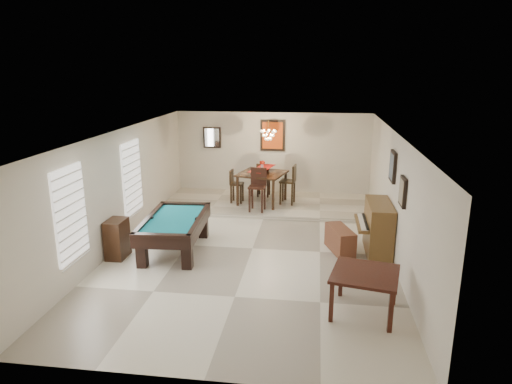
% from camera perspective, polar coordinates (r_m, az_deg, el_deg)
% --- Properties ---
extents(ground_plane, '(6.00, 9.00, 0.02)m').
position_cam_1_polar(ground_plane, '(10.30, -0.44, -7.12)').
color(ground_plane, beige).
extents(wall_back, '(6.00, 0.04, 2.60)m').
position_cam_1_polar(wall_back, '(14.23, 2.08, 4.72)').
color(wall_back, silver).
rests_on(wall_back, ground_plane).
extents(wall_front, '(6.00, 0.04, 2.60)m').
position_cam_1_polar(wall_front, '(5.74, -6.89, -12.03)').
color(wall_front, silver).
rests_on(wall_front, ground_plane).
extents(wall_left, '(0.04, 9.00, 2.60)m').
position_cam_1_polar(wall_left, '(10.70, -16.57, 0.49)').
color(wall_left, silver).
rests_on(wall_left, ground_plane).
extents(wall_right, '(0.04, 9.00, 2.60)m').
position_cam_1_polar(wall_right, '(9.93, 16.96, -0.68)').
color(wall_right, silver).
rests_on(wall_right, ground_plane).
extents(ceiling, '(6.00, 9.00, 0.04)m').
position_cam_1_polar(ceiling, '(9.61, -0.48, 7.41)').
color(ceiling, white).
rests_on(ceiling, wall_back).
extents(dining_step, '(6.00, 2.50, 0.12)m').
position_cam_1_polar(dining_step, '(13.32, 1.51, -1.52)').
color(dining_step, beige).
rests_on(dining_step, ground_plane).
extents(window_left_front, '(0.06, 1.00, 1.70)m').
position_cam_1_polar(window_left_front, '(8.78, -22.19, -2.55)').
color(window_left_front, white).
rests_on(window_left_front, wall_left).
extents(window_left_rear, '(0.06, 1.00, 1.70)m').
position_cam_1_polar(window_left_rear, '(11.20, -15.25, 1.77)').
color(window_left_rear, white).
rests_on(window_left_rear, wall_left).
extents(pool_table, '(1.33, 2.29, 0.74)m').
position_cam_1_polar(pool_table, '(10.20, -10.10, -5.30)').
color(pool_table, black).
rests_on(pool_table, ground_plane).
extents(square_table, '(1.24, 1.24, 0.72)m').
position_cam_1_polar(square_table, '(7.85, 13.35, -12.14)').
color(square_table, black).
rests_on(square_table, ground_plane).
extents(upright_piano, '(0.76, 1.36, 1.13)m').
position_cam_1_polar(upright_piano, '(10.21, 14.30, -4.37)').
color(upright_piano, brown).
rests_on(upright_piano, ground_plane).
extents(piano_bench, '(0.67, 1.03, 0.54)m').
position_cam_1_polar(piano_bench, '(10.22, 10.46, -5.89)').
color(piano_bench, brown).
rests_on(piano_bench, ground_plane).
extents(apothecary_chest, '(0.37, 0.56, 0.84)m').
position_cam_1_polar(apothecary_chest, '(10.14, -16.98, -5.60)').
color(apothecary_chest, black).
rests_on(apothecary_chest, ground_plane).
extents(dining_table, '(1.49, 1.49, 1.02)m').
position_cam_1_polar(dining_table, '(13.12, 0.76, 0.79)').
color(dining_table, black).
rests_on(dining_table, dining_step).
extents(flower_vase, '(0.14, 0.14, 0.24)m').
position_cam_1_polar(flower_vase, '(12.97, 0.77, 3.46)').
color(flower_vase, '#AB200E').
rests_on(flower_vase, dining_table).
extents(dining_chair_south, '(0.47, 0.47, 1.17)m').
position_cam_1_polar(dining_chair_south, '(12.35, 0.15, 0.24)').
color(dining_chair_south, black).
rests_on(dining_chair_south, dining_step).
extents(dining_chair_north, '(0.40, 0.40, 1.03)m').
position_cam_1_polar(dining_chair_north, '(13.83, 0.96, 1.59)').
color(dining_chair_north, black).
rests_on(dining_chair_north, dining_step).
extents(dining_chair_west, '(0.37, 0.37, 0.95)m').
position_cam_1_polar(dining_chair_west, '(13.19, -2.39, 0.72)').
color(dining_chair_west, black).
rests_on(dining_chair_west, dining_step).
extents(dining_chair_east, '(0.47, 0.47, 1.14)m').
position_cam_1_polar(dining_chair_east, '(13.06, 3.96, 0.97)').
color(dining_chair_east, black).
rests_on(dining_chair_east, dining_step).
extents(chandelier, '(0.44, 0.44, 0.60)m').
position_cam_1_polar(chandelier, '(12.81, 1.55, 7.61)').
color(chandelier, '#FFE5B2').
rests_on(chandelier, ceiling).
extents(back_painting, '(0.75, 0.06, 0.95)m').
position_cam_1_polar(back_painting, '(14.10, 2.09, 7.08)').
color(back_painting, '#D84C14').
rests_on(back_painting, wall_back).
extents(back_mirror, '(0.55, 0.06, 0.65)m').
position_cam_1_polar(back_mirror, '(14.42, -5.51, 6.81)').
color(back_mirror, white).
rests_on(back_mirror, wall_back).
extents(right_picture_upper, '(0.06, 0.55, 0.65)m').
position_cam_1_polar(right_picture_upper, '(10.07, 16.74, 3.08)').
color(right_picture_upper, slate).
rests_on(right_picture_upper, wall_right).
extents(right_picture_lower, '(0.06, 0.45, 0.55)m').
position_cam_1_polar(right_picture_lower, '(8.87, 17.89, 0.04)').
color(right_picture_lower, gray).
rests_on(right_picture_lower, wall_right).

